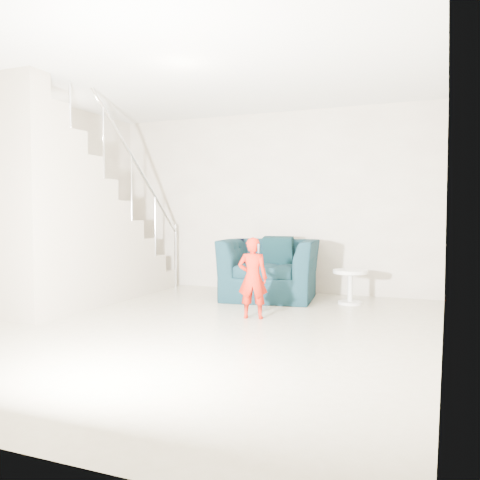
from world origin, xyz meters
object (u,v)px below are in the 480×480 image
Objects in this scene: toddler at (253,278)px; staircase at (65,232)px; side_table at (350,281)px; armchair at (270,269)px.

staircase is at bearing -9.85° from toddler.
toddler reaches higher than side_table.
side_table is at bearing -7.60° from armchair.
armchair is 0.35× the size of staircase.
side_table is (0.85, 1.32, -0.16)m from toddler.
armchair is 2.74m from staircase.
toddler is 1.58m from side_table.
armchair is 1.35m from toddler.
staircase reaches higher than side_table.
toddler is 2.05× the size of side_table.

